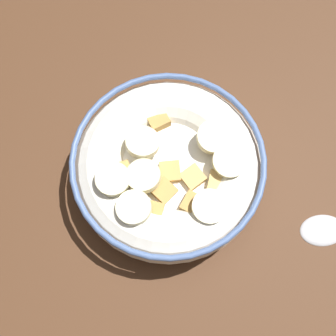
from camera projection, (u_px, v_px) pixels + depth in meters
The scene contains 2 objects.
ground_plane at pixel (168, 179), 49.82cm from camera, with size 103.10×103.10×2.00cm, color #472B19.
cereal_bowl at pixel (168, 169), 46.02cm from camera, with size 18.81×18.81×6.39cm.
Camera 1 is at (3.00, 13.80, 46.80)cm, focal length 49.76 mm.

